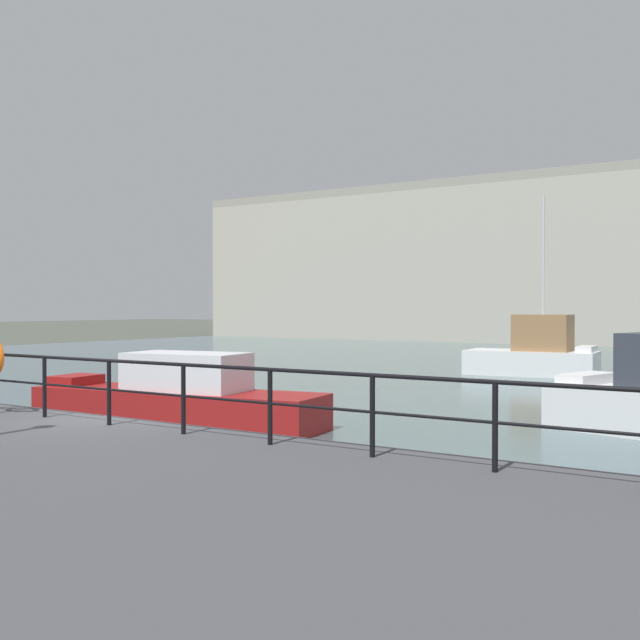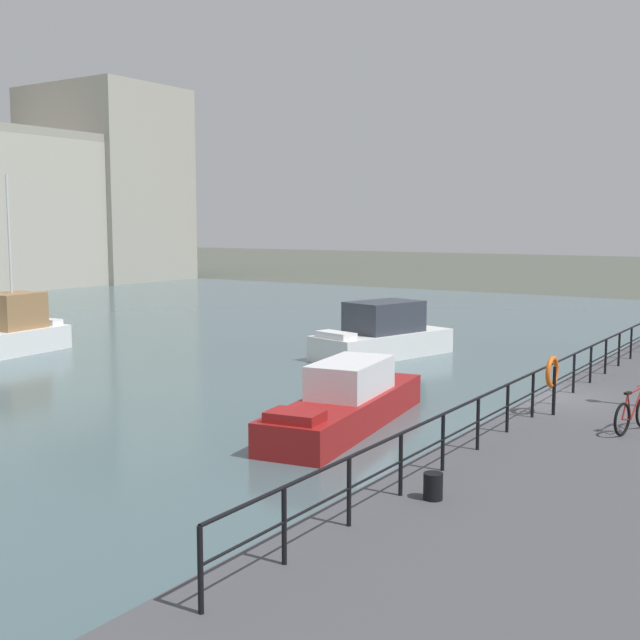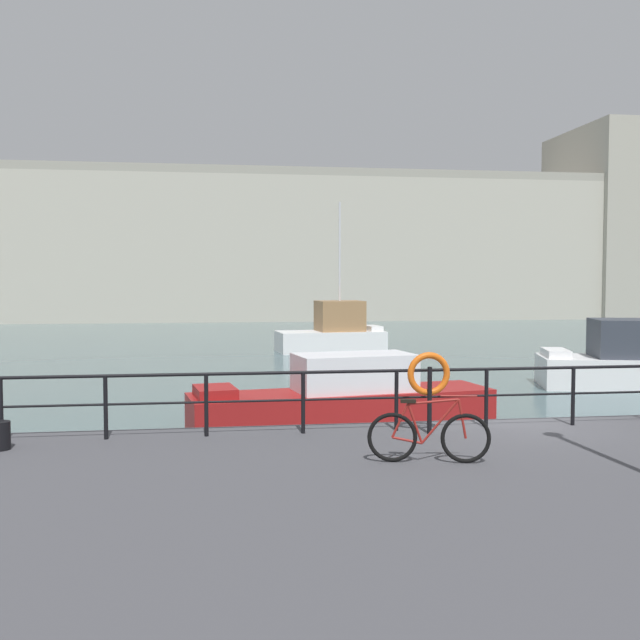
# 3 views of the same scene
# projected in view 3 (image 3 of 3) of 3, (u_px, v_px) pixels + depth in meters

# --- Properties ---
(ground_plane) EXTENTS (240.00, 240.00, 0.00)m
(ground_plane) POSITION_uv_depth(u_px,v_px,m) (510.00, 467.00, 13.84)
(ground_plane) COLOR #4C5147
(water_basin) EXTENTS (80.00, 60.00, 0.01)m
(water_basin) POSITION_uv_depth(u_px,v_px,m) (309.00, 339.00, 43.69)
(water_basin) COLOR #476066
(water_basin) RESTS_ON ground_plane
(harbor_building) EXTENTS (79.67, 13.39, 18.15)m
(harbor_building) POSITION_uv_depth(u_px,v_px,m) (342.00, 246.00, 67.90)
(harbor_building) COLOR #B2AD9E
(harbor_building) RESTS_ON ground_plane
(moored_white_yacht) EXTENTS (7.61, 2.96, 1.75)m
(moored_white_yacht) POSITION_uv_depth(u_px,v_px,m) (343.00, 399.00, 17.69)
(moored_white_yacht) COLOR maroon
(moored_white_yacht) RESTS_ON water_basin
(moored_cabin_cruiser) EXTENTS (5.45, 2.87, 7.40)m
(moored_cabin_cruiser) POSITION_uv_depth(u_px,v_px,m) (334.00, 333.00, 36.12)
(moored_cabin_cruiser) COLOR white
(moored_cabin_cruiser) RESTS_ON water_basin
(moored_small_launch) EXTENTS (6.53, 3.88, 2.26)m
(moored_small_launch) POSITION_uv_depth(u_px,v_px,m) (636.00, 361.00, 23.97)
(moored_small_launch) COLOR white
(moored_small_launch) RESTS_ON water_basin
(quay_railing) EXTENTS (27.96, 0.07, 1.08)m
(quay_railing) POSITION_uv_depth(u_px,v_px,m) (530.00, 385.00, 13.02)
(quay_railing) COLOR black
(quay_railing) RESTS_ON quay_promenade
(parked_bicycle) EXTENTS (1.75, 0.42, 0.98)m
(parked_bicycle) POSITION_uv_depth(u_px,v_px,m) (429.00, 436.00, 10.45)
(parked_bicycle) COLOR black
(parked_bicycle) RESTS_ON quay_promenade
(mooring_bollard) EXTENTS (0.32, 0.32, 0.44)m
(mooring_bollard) POSITION_uv_depth(u_px,v_px,m) (0.00, 436.00, 11.25)
(mooring_bollard) COLOR black
(mooring_bollard) RESTS_ON quay_promenade
(life_ring_stand) EXTENTS (0.75, 0.16, 1.40)m
(life_ring_stand) POSITION_uv_depth(u_px,v_px,m) (429.00, 377.00, 12.44)
(life_ring_stand) COLOR black
(life_ring_stand) RESTS_ON quay_promenade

